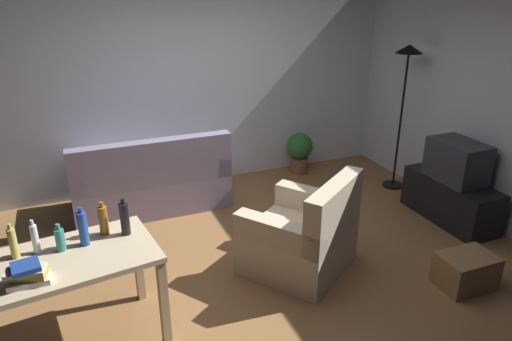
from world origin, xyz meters
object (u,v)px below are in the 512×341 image
Objects in this scene: storage_box at (466,271)px; bottle_clear at (35,239)px; torchiere_lamp at (406,78)px; tv at (457,161)px; bottle_dark at (125,218)px; bottle_amber at (103,220)px; armchair at (304,236)px; bottle_blue at (83,228)px; desk at (68,271)px; book_stack at (28,274)px; bottle_squat at (13,243)px; bottle_tall at (60,239)px; potted_plant at (300,150)px; couch at (151,184)px; tv_stand at (450,200)px.

bottle_clear is at bearing 168.92° from storage_box.
bottle_clear is (-4.13, -1.34, -0.54)m from torchiere_lamp.
bottle_dark is at bearing 95.38° from tv.
bottle_amber is 0.16m from bottle_dark.
armchair is at bearing 4.47° from bottle_dark.
bottle_dark reaches higher than storage_box.
bottle_blue is 1.13× the size of bottle_amber.
armchair is at bearing 0.19° from desk.
book_stack is at bearing -135.57° from bottle_blue.
bottle_blue reaches higher than storage_box.
bottle_blue reaches higher than bottle_dark.
bottle_clear is at bearing -168.84° from bottle_amber.
book_stack is (-4.17, -0.72, 0.12)m from tv.
torchiere_lamp is at bearing 22.21° from book_stack.
bottle_tall is at bearing -3.32° from bottle_squat.
desk is (-3.95, -1.48, -0.76)m from torchiere_lamp.
desk is at bearing -38.15° from bottle_clear.
potted_plant is 3.70m from bottle_blue.
couch is 1.36× the size of desk.
potted_plant is (-0.93, 1.87, -0.37)m from tv.
armchair is (-1.95, -1.19, -1.09)m from torchiere_lamp.
bottle_amber is at bearing 94.19° from tv.
bottle_clear is at bearing -145.17° from potted_plant.
torchiere_lamp reaches higher than tv.
book_stack is (-4.17, -0.72, 0.58)m from tv_stand.
couch is at bearing 169.21° from torchiere_lamp.
tv is 4.15m from bottle_clear.
tv_stand is 1.28m from storage_box.
bottle_dark reaches higher than tv.
bottle_dark is at bearing -23.49° from bottle_amber.
desk is 2.68× the size of storage_box.
bottle_clear is at bearing 83.48° from book_stack.
armchair is (-1.96, -0.21, -0.38)m from tv.
torchiere_lamp is 2.49m from storage_box.
book_stack is (-0.36, -0.35, -0.07)m from bottle_blue.
bottle_blue is at bearing 6.05° from bottle_tall.
desk is 3.26m from storage_box.
bottle_blue is (-1.86, -0.16, 0.57)m from armchair.
bottle_blue is at bearing 67.79° from couch.
tv_stand is 3.79× the size of bottle_dark.
couch is 2.04m from bottle_dark.
couch is at bearing 63.35° from book_stack.
armchair is at bearing 96.11° from tv.
desk is 3.86m from potted_plant.
desk reaches higher than storage_box.
bottle_amber reaches higher than bottle_tall.
bottle_blue is (0.14, 0.12, 0.24)m from desk.
storage_box is 2.34× the size of bottle_tall.
bottle_squat is 0.29m from bottle_tall.
couch is 3.40m from tv_stand.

